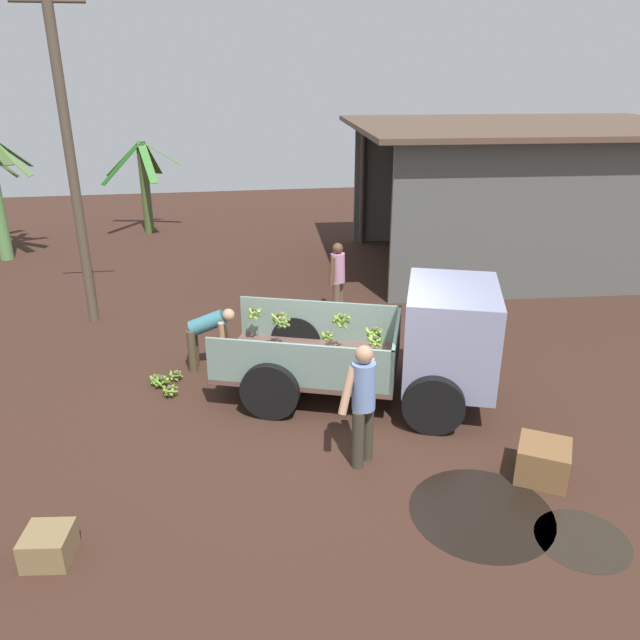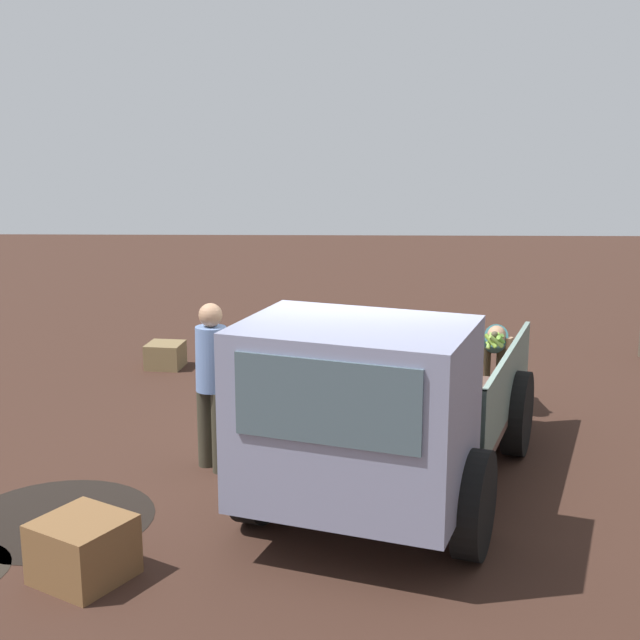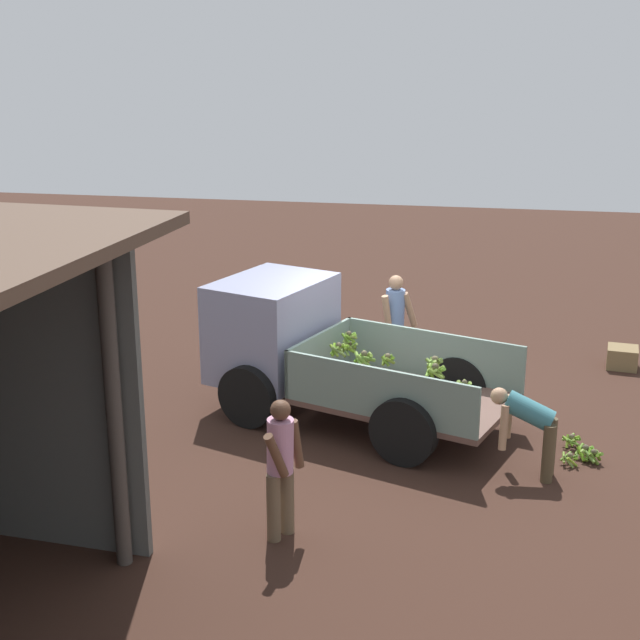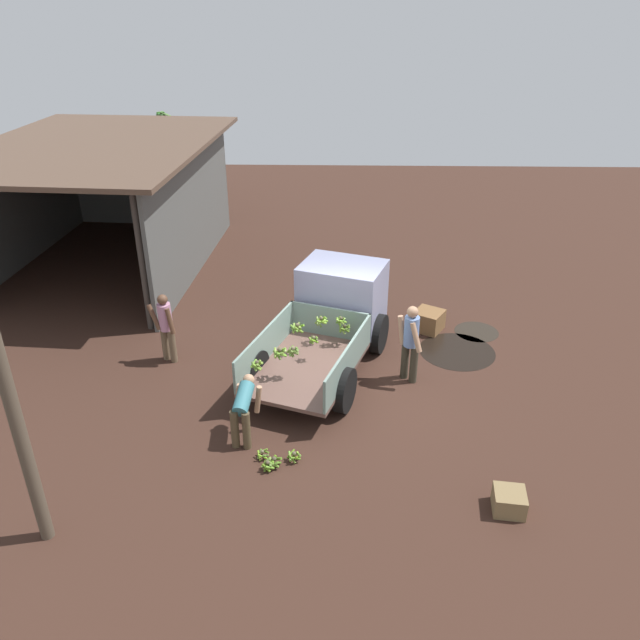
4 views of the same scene
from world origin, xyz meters
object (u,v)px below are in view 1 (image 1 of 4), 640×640
(banana_bunch_on_ground_0, at_px, (162,381))
(banana_bunch_on_ground_2, at_px, (157,379))
(person_worker_loading, at_px, (206,332))
(person_bystander_near_shed, at_px, (337,277))
(person_foreground_visitor, at_px, (363,400))
(banana_bunch_on_ground_1, at_px, (170,390))
(wooden_crate_0, at_px, (48,545))
(cargo_truck, at_px, (417,342))
(wooden_crate_1, at_px, (543,461))
(banana_bunch_on_ground_3, at_px, (176,375))
(utility_pole, at_px, (71,159))

(banana_bunch_on_ground_0, relative_size, banana_bunch_on_ground_2, 1.05)
(person_worker_loading, distance_m, person_bystander_near_shed, 3.30)
(person_foreground_visitor, height_order, banana_bunch_on_ground_1, person_foreground_visitor)
(wooden_crate_0, bearing_deg, cargo_truck, 29.28)
(banana_bunch_on_ground_2, height_order, wooden_crate_1, wooden_crate_1)
(banana_bunch_on_ground_0, xyz_separation_m, banana_bunch_on_ground_3, (0.21, 0.22, -0.01))
(person_foreground_visitor, distance_m, wooden_crate_1, 2.39)
(utility_pole, bearing_deg, cargo_truck, -37.10)
(banana_bunch_on_ground_0, distance_m, banana_bunch_on_ground_1, 0.35)
(utility_pole, bearing_deg, banana_bunch_on_ground_2, -64.06)
(cargo_truck, relative_size, banana_bunch_on_ground_3, 18.95)
(cargo_truck, distance_m, wooden_crate_0, 5.59)
(banana_bunch_on_ground_0, xyz_separation_m, banana_bunch_on_ground_2, (-0.09, 0.10, -0.00))
(banana_bunch_on_ground_3, height_order, wooden_crate_1, wooden_crate_1)
(person_worker_loading, distance_m, banana_bunch_on_ground_1, 1.23)
(utility_pole, distance_m, banana_bunch_on_ground_2, 4.64)
(person_foreground_visitor, distance_m, person_bystander_near_shed, 5.12)
(cargo_truck, bearing_deg, utility_pole, 162.01)
(utility_pole, relative_size, person_bystander_near_shed, 4.01)
(banana_bunch_on_ground_1, bearing_deg, banana_bunch_on_ground_0, 113.92)
(person_worker_loading, distance_m, wooden_crate_0, 4.61)
(banana_bunch_on_ground_2, bearing_deg, banana_bunch_on_ground_0, -47.18)
(person_bystander_near_shed, xyz_separation_m, wooden_crate_1, (1.56, -5.77, -0.64))
(cargo_truck, xyz_separation_m, utility_pole, (-5.53, 4.18, 2.25))
(person_foreground_visitor, distance_m, banana_bunch_on_ground_0, 3.80)
(banana_bunch_on_ground_0, height_order, wooden_crate_0, wooden_crate_0)
(person_worker_loading, bearing_deg, person_foreground_visitor, -48.93)
(wooden_crate_0, bearing_deg, person_foreground_visitor, 18.07)
(person_bystander_near_shed, relative_size, banana_bunch_on_ground_1, 6.11)
(person_bystander_near_shed, height_order, banana_bunch_on_ground_3, person_bystander_near_shed)
(cargo_truck, xyz_separation_m, banana_bunch_on_ground_1, (-3.78, 0.66, -0.86))
(utility_pole, relative_size, banana_bunch_on_ground_1, 24.50)
(person_bystander_near_shed, distance_m, banana_bunch_on_ground_2, 4.32)
(banana_bunch_on_ground_2, bearing_deg, person_foreground_visitor, -42.59)
(utility_pole, relative_size, banana_bunch_on_ground_0, 24.18)
(banana_bunch_on_ground_0, distance_m, banana_bunch_on_ground_3, 0.30)
(banana_bunch_on_ground_0, relative_size, wooden_crate_0, 0.54)
(person_bystander_near_shed, distance_m, wooden_crate_1, 6.02)
(cargo_truck, distance_m, wooden_crate_1, 2.53)
(banana_bunch_on_ground_2, bearing_deg, wooden_crate_1, -33.28)
(banana_bunch_on_ground_2, bearing_deg, person_worker_loading, 30.11)
(banana_bunch_on_ground_0, height_order, banana_bunch_on_ground_2, banana_bunch_on_ground_0)
(person_bystander_near_shed, bearing_deg, wooden_crate_0, 85.22)
(person_foreground_visitor, xyz_separation_m, wooden_crate_1, (2.19, -0.69, -0.69))
(utility_pole, xyz_separation_m, wooden_crate_1, (6.53, -6.39, -2.99))
(banana_bunch_on_ground_1, bearing_deg, cargo_truck, -9.93)
(banana_bunch_on_ground_2, bearing_deg, person_bystander_near_shed, 35.61)
(banana_bunch_on_ground_0, xyz_separation_m, wooden_crate_1, (4.93, -3.20, 0.13))
(utility_pole, bearing_deg, person_foreground_visitor, -52.71)
(person_foreground_visitor, xyz_separation_m, wooden_crate_0, (-3.64, -1.19, -0.76))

